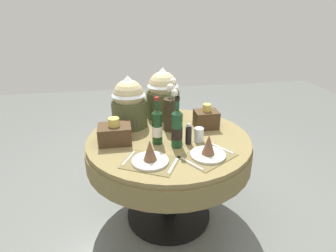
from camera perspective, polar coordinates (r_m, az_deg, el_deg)
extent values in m
plane|color=slate|center=(2.61, 0.12, -17.41)|extent=(8.00, 8.00, 0.00)
cylinder|color=olive|center=(2.19, 0.14, -2.72)|extent=(1.26, 1.26, 0.04)
cylinder|color=olive|center=(2.24, 0.14, -4.97)|extent=(1.28, 1.28, 0.16)
cylinder|color=black|center=(2.38, 0.13, -10.60)|extent=(0.12, 0.12, 0.69)
cylinder|color=black|center=(2.60, 0.12, -17.16)|extent=(0.72, 0.72, 0.03)
cube|color=brown|center=(1.86, -3.60, -7.31)|extent=(0.42, 0.39, 0.00)
cylinder|color=silver|center=(1.85, -3.61, -7.05)|extent=(0.24, 0.24, 0.02)
cone|color=brown|center=(1.81, -3.67, -4.93)|extent=(0.09, 0.09, 0.14)
cube|color=silver|center=(1.91, -7.98, -6.43)|extent=(0.10, 0.17, 0.00)
cube|color=silver|center=(1.81, 1.02, -8.00)|extent=(0.10, 0.18, 0.00)
cube|color=brown|center=(1.94, 8.05, -6.03)|extent=(0.43, 0.40, 0.00)
cylinder|color=silver|center=(1.94, 8.06, -5.77)|extent=(0.24, 0.24, 0.02)
cone|color=brown|center=(1.90, 8.20, -3.72)|extent=(0.09, 0.09, 0.14)
cube|color=silver|center=(1.84, 4.86, -7.57)|extent=(0.11, 0.17, 0.00)
cube|color=silver|center=(2.05, 10.90, -4.46)|extent=(0.11, 0.17, 0.00)
cylinder|color=#332819|center=(2.26, 0.47, 2.31)|extent=(0.11, 0.11, 0.27)
sphere|color=silver|center=(2.09, 0.53, 7.85)|extent=(0.05, 0.05, 0.05)
cylinder|color=#4C7038|center=(2.11, 0.52, 6.08)|extent=(0.01, 0.01, 0.10)
sphere|color=silver|center=(2.19, 1.03, 9.03)|extent=(0.05, 0.05, 0.05)
cylinder|color=#4C7038|center=(2.21, 1.02, 7.13)|extent=(0.01, 0.01, 0.12)
sphere|color=silver|center=(2.13, 1.22, 6.74)|extent=(0.06, 0.06, 0.06)
cylinder|color=#4C7038|center=(2.15, 1.21, 5.61)|extent=(0.01, 0.01, 0.05)
sphere|color=silver|center=(2.23, 0.34, 7.49)|extent=(0.05, 0.05, 0.05)
cylinder|color=#4C7038|center=(2.24, 0.34, 6.47)|extent=(0.01, 0.01, 0.05)
cylinder|color=#194223|center=(1.99, 1.81, -0.90)|extent=(0.08, 0.08, 0.25)
cylinder|color=black|center=(2.00, 1.81, -1.43)|extent=(0.08, 0.08, 0.09)
cone|color=#194223|center=(1.94, 1.87, 2.99)|extent=(0.08, 0.08, 0.04)
cylinder|color=#194223|center=(1.92, 1.89, 4.68)|extent=(0.03, 0.03, 0.09)
cylinder|color=black|center=(1.91, 1.91, 5.56)|extent=(0.03, 0.03, 0.02)
cylinder|color=#143819|center=(2.05, -2.20, -0.50)|extent=(0.08, 0.08, 0.24)
cylinder|color=silver|center=(2.05, -2.19, -0.98)|extent=(0.08, 0.08, 0.08)
cone|color=#143819|center=(1.99, -2.26, 3.04)|extent=(0.08, 0.08, 0.03)
cylinder|color=#143819|center=(1.97, -2.29, 4.67)|extent=(0.03, 0.03, 0.09)
cylinder|color=maroon|center=(1.96, -2.30, 5.54)|extent=(0.03, 0.03, 0.02)
cylinder|color=silver|center=(2.11, 6.26, -1.76)|extent=(0.07, 0.07, 0.11)
cylinder|color=black|center=(2.06, 4.17, -1.92)|extent=(0.05, 0.05, 0.13)
sphere|color=#B7B7BC|center=(2.03, 4.24, 0.17)|extent=(0.03, 0.03, 0.03)
cylinder|color=#474C2D|center=(2.37, -7.75, 2.56)|extent=(0.29, 0.29, 0.22)
sphere|color=#C6B784|center=(2.32, -7.97, 6.26)|extent=(0.25, 0.25, 0.25)
cone|color=silver|center=(2.30, -8.08, 8.18)|extent=(0.28, 0.28, 0.16)
cylinder|color=#474C2D|center=(2.55, -1.02, 4.48)|extent=(0.29, 0.29, 0.24)
sphere|color=#C6B784|center=(2.49, -1.05, 8.15)|extent=(0.25, 0.25, 0.25)
cone|color=silver|center=(2.47, -1.07, 9.95)|extent=(0.28, 0.28, 0.16)
cube|color=#47331E|center=(2.11, -10.70, -1.62)|extent=(0.24, 0.18, 0.13)
cylinder|color=gold|center=(2.07, -10.90, 0.80)|extent=(0.08, 0.08, 0.06)
cube|color=#47331E|center=(2.35, 7.72, 1.35)|extent=(0.19, 0.15, 0.14)
cylinder|color=gold|center=(2.31, 7.85, 3.69)|extent=(0.07, 0.07, 0.06)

